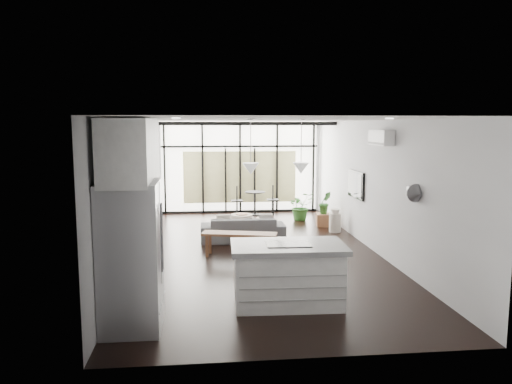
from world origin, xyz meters
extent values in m
cube|color=black|center=(0.00, 0.00, 0.00)|extent=(5.00, 10.00, 0.00)
cube|color=white|center=(0.00, 0.00, 2.80)|extent=(5.00, 10.00, 0.00)
cube|color=white|center=(-2.50, 0.00, 1.40)|extent=(0.02, 10.00, 2.80)
cube|color=white|center=(2.50, 0.00, 1.40)|extent=(0.02, 10.00, 2.80)
cube|color=white|center=(0.00, 5.00, 1.40)|extent=(5.00, 0.02, 2.80)
cube|color=white|center=(0.00, -5.00, 1.40)|extent=(5.00, 0.02, 2.80)
cube|color=black|center=(0.00, 4.88, 1.40)|extent=(5.00, 0.20, 2.80)
cube|color=white|center=(0.00, 4.00, 2.77)|extent=(4.70, 1.90, 0.06)
cube|color=beige|center=(0.00, 4.95, 1.10)|extent=(3.50, 0.02, 1.60)
cube|color=white|center=(0.10, -3.22, 0.47)|extent=(1.74, 1.07, 0.93)
cube|color=black|center=(0.10, -3.22, 0.94)|extent=(0.68, 0.47, 0.01)
cube|color=gray|center=(-2.11, -3.85, 0.98)|extent=(0.76, 0.95, 1.97)
cube|color=white|center=(-2.14, -3.09, 1.19)|extent=(0.62, 0.65, 2.39)
cube|color=white|center=(-2.12, -3.50, 2.35)|extent=(0.62, 1.75, 0.86)
cone|color=white|center=(-0.40, -2.65, 2.02)|extent=(0.26, 0.26, 0.18)
cone|color=white|center=(0.40, -2.65, 2.02)|extent=(0.26, 0.26, 0.18)
imported|color=#4A4A4D|center=(-0.23, 1.01, 0.38)|extent=(1.96, 0.59, 0.77)
cube|color=brown|center=(-0.42, -0.36, 0.25)|extent=(1.59, 0.75, 0.50)
cylinder|color=beige|center=(-0.18, 2.06, 0.22)|extent=(0.65, 0.65, 0.44)
cube|color=brown|center=(2.10, 2.53, 0.17)|extent=(0.49, 0.49, 0.33)
imported|color=#2E6726|center=(1.62, 3.42, 0.31)|extent=(0.93, 0.98, 0.63)
imported|color=#2E6726|center=(2.10, 2.53, 0.47)|extent=(0.41, 0.65, 0.27)
cylinder|color=beige|center=(2.18, 1.75, 0.30)|extent=(0.33, 0.33, 0.59)
cube|color=black|center=(0.41, 4.35, 0.32)|extent=(1.39, 0.64, 0.65)
cube|color=black|center=(2.46, 1.00, 1.30)|extent=(0.05, 1.10, 0.65)
cube|color=white|center=(2.38, -0.80, 2.45)|extent=(0.22, 0.90, 0.30)
cube|color=black|center=(-2.47, -0.50, 1.55)|extent=(0.04, 0.70, 0.90)
camera|label=1|loc=(-1.15, -10.41, 2.70)|focal=35.00mm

